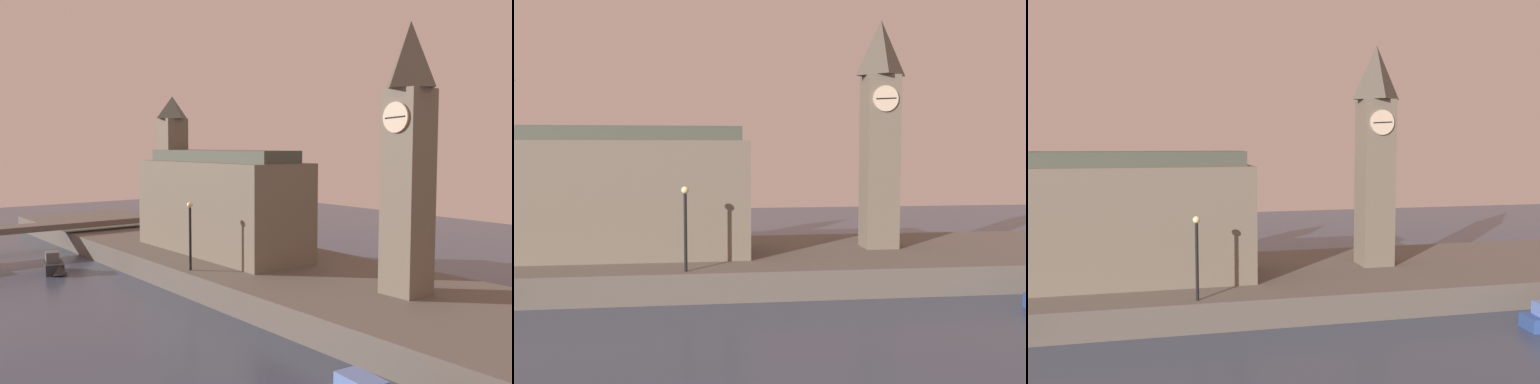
# 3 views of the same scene
# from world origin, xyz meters

# --- Properties ---
(far_embankment) EXTENTS (70.00, 12.00, 1.50)m
(far_embankment) POSITION_xyz_m (0.00, 20.00, 0.75)
(far_embankment) COLOR #5B544C
(far_embankment) RESTS_ON ground
(clock_tower) EXTENTS (2.17, 2.23, 13.63)m
(clock_tower) POSITION_xyz_m (10.80, 20.39, 8.57)
(clock_tower) COLOR #6B6051
(clock_tower) RESTS_ON far_embankment
(parliament_hall) EXTENTS (14.88, 5.03, 11.37)m
(parliament_hall) POSITION_xyz_m (-5.14, 19.43, 5.11)
(parliament_hall) COLOR #6B6051
(parliament_hall) RESTS_ON far_embankment
(streetlamp) EXTENTS (0.36, 0.36, 4.16)m
(streetlamp) POSITION_xyz_m (-0.71, 14.63, 4.07)
(streetlamp) COLOR black
(streetlamp) RESTS_ON far_embankment
(boat_barge_dark) EXTENTS (3.30, 1.79, 1.47)m
(boat_barge_dark) POSITION_xyz_m (-11.74, 10.08, 0.53)
(boat_barge_dark) COLOR #232328
(boat_barge_dark) RESTS_ON ground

